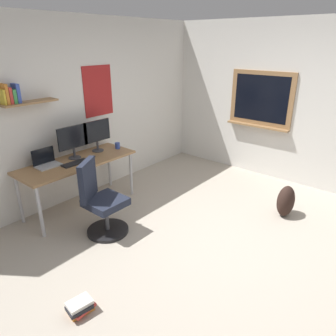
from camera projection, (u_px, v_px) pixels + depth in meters
name	position (u px, v px, depth m)	size (l,w,h in m)	color
ground_plane	(219.00, 248.00, 3.67)	(5.20, 5.20, 0.00)	#ADA393
wall_back	(81.00, 110.00, 4.63)	(5.00, 0.30, 2.60)	silver
wall_right	(304.00, 106.00, 4.93)	(0.22, 5.00, 2.60)	silver
desk	(78.00, 165.00, 4.33)	(1.63, 0.63, 0.72)	#997047
office_chair	(101.00, 203.00, 3.84)	(0.55, 0.57, 0.95)	black
laptop	(46.00, 162.00, 4.12)	(0.31, 0.21, 0.23)	#ADAFB5
monitor_primary	(73.00, 140.00, 4.30)	(0.46, 0.17, 0.46)	#38383D
monitor_secondary	(97.00, 134.00, 4.59)	(0.46, 0.17, 0.46)	#38383D
keyboard	(75.00, 163.00, 4.20)	(0.37, 0.13, 0.02)	black
computer_mouse	(92.00, 157.00, 4.40)	(0.10, 0.06, 0.03)	#262628
coffee_mug	(117.00, 146.00, 4.78)	(0.08, 0.08, 0.09)	#334CA5
backpack	(286.00, 201.00, 4.28)	(0.32, 0.22, 0.44)	black
book_stack_on_floor	(80.00, 307.00, 2.78)	(0.26, 0.21, 0.13)	orange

